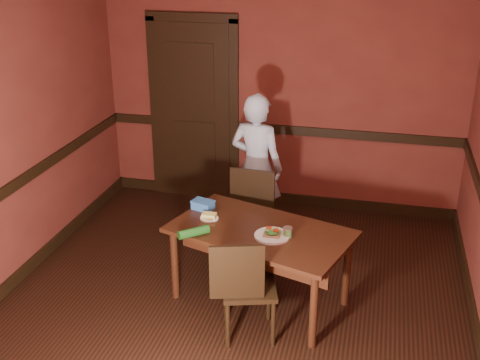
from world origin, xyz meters
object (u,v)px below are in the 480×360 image
at_px(chair_near, 249,286).
at_px(food_tub, 203,205).
at_px(chair_far, 249,224).
at_px(sauce_jar, 288,232).
at_px(person, 256,167).
at_px(sandwich_plate, 272,235).
at_px(cheese_saucer, 209,217).
at_px(dining_table, 260,266).

relative_size(chair_near, food_tub, 3.99).
height_order(chair_far, sauce_jar, chair_far).
height_order(person, sandwich_plate, person).
distance_m(person, sandwich_plate, 1.36).
bearing_deg(cheese_saucer, person, 81.02).
relative_size(chair_near, cheese_saucer, 5.48).
relative_size(chair_near, sandwich_plate, 3.03).
bearing_deg(sauce_jar, chair_near, -120.65).
distance_m(chair_far, sauce_jar, 0.79).
bearing_deg(dining_table, cheese_saucer, -173.96).
relative_size(person, sauce_jar, 17.13).
bearing_deg(sandwich_plate, dining_table, 139.32).
xyz_separation_m(sauce_jar, cheese_saucer, (-0.71, 0.17, -0.03)).
xyz_separation_m(chair_near, food_tub, (-0.59, 0.73, 0.29)).
relative_size(dining_table, food_tub, 6.70).
bearing_deg(sandwich_plate, chair_far, 118.55).
bearing_deg(chair_far, chair_near, -73.28).
height_order(chair_near, person, person).
distance_m(dining_table, chair_near, 0.47).
bearing_deg(dining_table, person, 121.38).
height_order(dining_table, sandwich_plate, sandwich_plate).
distance_m(dining_table, sandwich_plate, 0.39).
bearing_deg(sandwich_plate, cheese_saucer, 161.57).
relative_size(sandwich_plate, food_tub, 1.32).
xyz_separation_m(sauce_jar, food_tub, (-0.82, 0.35, -0.00)).
bearing_deg(cheese_saucer, sauce_jar, -13.77).
bearing_deg(chair_far, dining_table, -63.46).
height_order(chair_far, food_tub, chair_far).
bearing_deg(chair_near, food_tub, -68.00).
bearing_deg(cheese_saucer, chair_far, 58.81).
xyz_separation_m(dining_table, food_tub, (-0.58, 0.27, 0.38)).
bearing_deg(sandwich_plate, chair_near, -106.22).
bearing_deg(sauce_jar, chair_far, 127.63).
xyz_separation_m(chair_far, sauce_jar, (0.46, -0.59, 0.27)).
bearing_deg(food_tub, sauce_jar, -6.63).
bearing_deg(cheese_saucer, dining_table, -11.50).
xyz_separation_m(chair_far, food_tub, (-0.36, -0.25, 0.27)).
distance_m(chair_near, sandwich_plate, 0.46).
xyz_separation_m(dining_table, sandwich_plate, (0.12, -0.10, 0.36)).
distance_m(sauce_jar, food_tub, 0.89).
distance_m(dining_table, cheese_saucer, 0.60).
distance_m(sandwich_plate, food_tub, 0.78).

